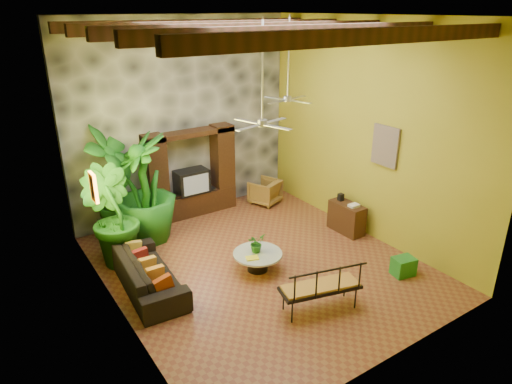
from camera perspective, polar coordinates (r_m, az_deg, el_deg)
ground at (r=9.95m, az=0.33°, el=-8.97°), size 7.00×7.00×0.00m
ceiling at (r=8.52m, az=0.41°, el=21.18°), size 6.00×7.00×0.02m
back_wall at (r=11.88m, az=-9.27°, el=9.00°), size 6.00×0.02×5.00m
left_wall at (r=7.74m, az=-18.35°, el=1.00°), size 0.02×7.00×5.00m
right_wall at (r=10.83m, az=13.73°, el=7.39°), size 0.02×7.00×5.00m
stone_accent_wall at (r=11.83m, az=-9.14°, el=8.95°), size 5.98×0.10×4.98m
ceiling_beams at (r=8.53m, az=0.41°, el=19.71°), size 5.95×5.36×0.22m
entertainment_center at (r=12.00m, az=-8.09°, el=1.55°), size 2.40×0.55×2.30m
ceiling_fan_front at (r=8.26m, az=0.80°, el=9.98°), size 1.28×1.28×1.86m
ceiling_fan_back at (r=10.58m, az=3.99°, el=12.62°), size 1.28×1.28×1.86m
wall_art_mask at (r=8.80m, az=-19.66°, el=0.56°), size 0.06×0.32×0.55m
wall_art_painting at (r=10.47m, az=15.87°, el=5.54°), size 0.06×0.70×0.90m
sofa at (r=9.24m, az=-13.36°, el=-9.81°), size 1.08×2.40×0.68m
wicker_armchair at (r=12.77m, az=1.13°, el=0.05°), size 0.96×0.98×0.69m
tall_plant_a at (r=11.09m, az=-17.38°, el=1.10°), size 1.71×1.67×2.71m
tall_plant_b at (r=9.96m, az=-17.71°, el=-3.02°), size 1.50×1.53×2.17m
tall_plant_c at (r=10.75m, az=-13.85°, el=0.39°), size 1.59×1.59×2.55m
coffee_table at (r=9.62m, az=0.21°, el=-8.37°), size 1.03×1.03×0.40m
centerpiece_plant at (r=9.51m, az=0.02°, el=-6.39°), size 0.43×0.40×0.40m
yellow_tray at (r=9.35m, az=-0.48°, el=-8.25°), size 0.30×0.25×0.03m
iron_bench at (r=8.37m, az=8.41°, el=-11.49°), size 1.55×0.90×0.57m
side_console at (r=11.36m, az=11.26°, el=-3.17°), size 0.42×0.93×0.74m
green_bin at (r=9.97m, az=17.94°, el=-8.83°), size 0.50×0.41×0.39m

